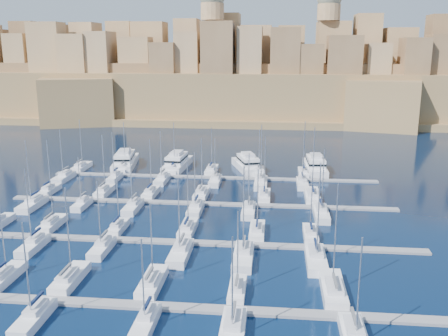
# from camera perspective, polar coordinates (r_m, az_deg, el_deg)

# --- Properties ---
(ground) EXTENTS (600.00, 600.00, 0.00)m
(ground) POSITION_cam_1_polar(r_m,az_deg,el_deg) (99.15, -3.68, -5.93)
(ground) COLOR black
(ground) RESTS_ON ground
(pontoon_near) EXTENTS (84.00, 2.00, 0.40)m
(pontoon_near) POSITION_cam_1_polar(r_m,az_deg,el_deg) (68.71, -8.54, -15.32)
(pontoon_near) COLOR slate
(pontoon_near) RESTS_ON ground
(pontoon_mid_near) EXTENTS (84.00, 2.00, 0.40)m
(pontoon_mid_near) POSITION_cam_1_polar(r_m,az_deg,el_deg) (88.06, -4.99, -8.43)
(pontoon_mid_near) COLOR slate
(pontoon_mid_near) RESTS_ON ground
(pontoon_mid_far) EXTENTS (84.00, 2.00, 0.40)m
(pontoon_mid_far) POSITION_cam_1_polar(r_m,az_deg,el_deg) (108.43, -2.81, -4.06)
(pontoon_mid_far) COLOR slate
(pontoon_mid_far) RESTS_ON ground
(pontoon_far) EXTENTS (84.00, 2.00, 0.40)m
(pontoon_far) POSITION_cam_1_polar(r_m,az_deg,el_deg) (129.33, -1.35, -1.08)
(pontoon_far) COLOR slate
(pontoon_far) RESTS_ON ground
(sailboat_1) EXTENTS (2.59, 8.63, 14.07)m
(sailboat_1) POSITION_cam_1_polar(r_m,az_deg,el_deg) (81.01, -23.76, -11.27)
(sailboat_1) COLOR white
(sailboat_1) RESTS_ON ground
(sailboat_2) EXTENTS (2.81, 9.36, 14.57)m
(sailboat_2) POSITION_cam_1_polar(r_m,az_deg,el_deg) (77.13, -17.20, -11.95)
(sailboat_2) COLOR white
(sailboat_2) RESTS_ON ground
(sailboat_3) EXTENTS (2.81, 9.38, 12.75)m
(sailboat_3) POSITION_cam_1_polar(r_m,az_deg,el_deg) (73.45, -8.23, -12.81)
(sailboat_3) COLOR white
(sailboat_3) RESTS_ON ground
(sailboat_4) EXTENTS (2.27, 7.55, 12.26)m
(sailboat_4) POSITION_cam_1_polar(r_m,az_deg,el_deg) (70.85, 1.52, -13.73)
(sailboat_4) COLOR white
(sailboat_4) RESTS_ON ground
(sailboat_5) EXTENTS (3.12, 10.39, 16.03)m
(sailboat_5) POSITION_cam_1_polar(r_m,az_deg,el_deg) (72.41, 12.36, -13.38)
(sailboat_5) COLOR white
(sailboat_5) RESTS_ON ground
(sailboat_8) EXTENTS (2.54, 8.46, 13.66)m
(sailboat_8) POSITION_cam_1_polar(r_m,az_deg,el_deg) (68.69, -20.91, -15.65)
(sailboat_8) COLOR white
(sailboat_8) RESTS_ON ground
(sailboat_9) EXTENTS (2.30, 7.66, 12.05)m
(sailboat_9) POSITION_cam_1_polar(r_m,az_deg,el_deg) (64.32, -8.93, -17.00)
(sailboat_9) COLOR white
(sailboat_9) RESTS_ON ground
(sailboat_10) EXTENTS (2.90, 9.67, 13.18)m
(sailboat_10) POSITION_cam_1_polar(r_m,az_deg,el_deg) (61.82, 0.99, -18.16)
(sailboat_10) COLOR white
(sailboat_10) RESTS_ON ground
(sailboat_13) EXTENTS (2.56, 8.54, 12.01)m
(sailboat_13) POSITION_cam_1_polar(r_m,az_deg,el_deg) (100.20, -19.03, -6.04)
(sailboat_13) COLOR white
(sailboat_13) RESTS_ON ground
(sailboat_14) EXTENTS (2.29, 7.62, 12.33)m
(sailboat_14) POSITION_cam_1_polar(r_m,az_deg,el_deg) (95.16, -11.99, -6.62)
(sailboat_14) COLOR white
(sailboat_14) RESTS_ON ground
(sailboat_15) EXTENTS (2.63, 8.78, 13.46)m
(sailboat_15) POSITION_cam_1_polar(r_m,az_deg,el_deg) (92.63, -4.16, -6.91)
(sailboat_15) COLOR white
(sailboat_15) RESTS_ON ground
(sailboat_16) EXTENTS (2.67, 8.89, 12.56)m
(sailboat_16) POSITION_cam_1_polar(r_m,az_deg,el_deg) (91.41, 3.80, -7.20)
(sailboat_16) COLOR white
(sailboat_16) RESTS_ON ground
(sailboat_17) EXTENTS (2.43, 8.10, 12.46)m
(sailboat_17) POSITION_cam_1_polar(r_m,az_deg,el_deg) (91.26, 9.84, -7.42)
(sailboat_17) COLOR white
(sailboat_17) RESTS_ON ground
(sailboat_19) EXTENTS (2.53, 8.42, 14.49)m
(sailboat_19) POSITION_cam_1_polar(r_m,az_deg,el_deg) (91.03, -20.94, -8.21)
(sailboat_19) COLOR white
(sailboat_19) RESTS_ON ground
(sailboat_20) EXTENTS (2.47, 8.23, 12.64)m
(sailboat_20) POSITION_cam_1_polar(r_m,az_deg,el_deg) (86.53, -13.76, -8.84)
(sailboat_20) COLOR white
(sailboat_20) RESTS_ON ground
(sailboat_21) EXTENTS (2.91, 9.71, 13.65)m
(sailboat_21) POSITION_cam_1_polar(r_m,az_deg,el_deg) (82.47, -4.99, -9.62)
(sailboat_21) COLOR white
(sailboat_21) RESTS_ON ground
(sailboat_22) EXTENTS (3.08, 10.27, 16.03)m
(sailboat_22) POSITION_cam_1_polar(r_m,az_deg,el_deg) (80.99, 2.23, -10.01)
(sailboat_22) COLOR white
(sailboat_22) RESTS_ON ground
(sailboat_23) EXTENTS (3.08, 10.28, 16.81)m
(sailboat_23) POSITION_cam_1_polar(r_m,az_deg,el_deg) (81.15, 10.46, -10.19)
(sailboat_23) COLOR white
(sailboat_23) RESTS_ON ground
(sailboat_24) EXTENTS (2.40, 8.00, 12.75)m
(sailboat_24) POSITION_cam_1_polar(r_m,az_deg,el_deg) (123.26, -19.29, -2.38)
(sailboat_24) COLOR white
(sailboat_24) RESTS_ON ground
(sailboat_25) EXTENTS (2.58, 8.58, 14.17)m
(sailboat_25) POSITION_cam_1_polar(r_m,az_deg,el_deg) (118.61, -13.52, -2.58)
(sailboat_25) COLOR white
(sailboat_25) RESTS_ON ground
(sailboat_26) EXTENTS (2.53, 8.42, 13.46)m
(sailboat_26) POSITION_cam_1_polar(r_m,az_deg,el_deg) (115.39, -8.36, -2.80)
(sailboat_26) COLOR white
(sailboat_26) RESTS_ON ground
(sailboat_27) EXTENTS (2.85, 9.49, 13.68)m
(sailboat_27) POSITION_cam_1_polar(r_m,az_deg,el_deg) (113.63, -2.58, -2.92)
(sailboat_27) COLOR white
(sailboat_27) RESTS_ON ground
(sailboat_28) EXTENTS (2.63, 8.78, 14.50)m
(sailboat_28) POSITION_cam_1_polar(r_m,az_deg,el_deg) (112.14, 4.63, -3.19)
(sailboat_28) COLOR white
(sailboat_28) RESTS_ON ground
(sailboat_29) EXTENTS (3.23, 10.78, 16.56)m
(sailboat_29) POSITION_cam_1_polar(r_m,az_deg,el_deg) (113.39, 10.04, -3.15)
(sailboat_29) COLOR white
(sailboat_29) RESTS_ON ground
(sailboat_30) EXTENTS (2.94, 9.79, 14.96)m
(sailboat_30) POSITION_cam_1_polar(r_m,az_deg,el_deg) (113.62, -21.03, -3.86)
(sailboat_30) COLOR white
(sailboat_30) RESTS_ON ground
(sailboat_31) EXTENTS (2.25, 7.49, 11.27)m
(sailboat_31) POSITION_cam_1_polar(r_m,az_deg,el_deg) (110.36, -15.91, -3.99)
(sailboat_31) COLOR white
(sailboat_31) RESTS_ON ground
(sailboat_32) EXTENTS (2.64, 8.80, 13.88)m
(sailboat_32) POSITION_cam_1_polar(r_m,az_deg,el_deg) (106.15, -10.35, -4.37)
(sailboat_32) COLOR white
(sailboat_32) RESTS_ON ground
(sailboat_33) EXTENTS (2.63, 8.78, 13.15)m
(sailboat_33) POSITION_cam_1_polar(r_m,az_deg,el_deg) (103.31, -3.26, -4.67)
(sailboat_33) COLOR white
(sailboat_33) RESTS_ON ground
(sailboat_34) EXTENTS (2.63, 8.77, 13.14)m
(sailboat_34) POSITION_cam_1_polar(r_m,az_deg,el_deg) (102.20, 2.83, -4.87)
(sailboat_34) COLOR white
(sailboat_34) RESTS_ON ground
(sailboat_35) EXTENTS (2.88, 9.59, 14.29)m
(sailboat_35) POSITION_cam_1_polar(r_m,az_deg,el_deg) (102.15, 11.03, -5.12)
(sailboat_35) COLOR white
(sailboat_35) RESTS_ON ground
(sailboat_36) EXTENTS (2.77, 9.22, 14.22)m
(sailboat_36) POSITION_cam_1_polar(r_m,az_deg,el_deg) (143.72, -15.96, 0.13)
(sailboat_36) COLOR white
(sailboat_36) RESTS_ON ground
(sailboat_37) EXTENTS (2.59, 8.65, 13.69)m
(sailboat_37) POSITION_cam_1_polar(r_m,az_deg,el_deg) (139.35, -11.26, -0.02)
(sailboat_37) COLOR white
(sailboat_37) RESTS_ON ground
(sailboat_38) EXTENTS (2.66, 8.86, 13.87)m
(sailboat_38) POSITION_cam_1_polar(r_m,az_deg,el_deg) (136.07, -5.71, -0.16)
(sailboat_38) COLOR white
(sailboat_38) RESTS_ON ground
(sailboat_39) EXTENTS (2.79, 9.29, 12.59)m
(sailboat_39) POSITION_cam_1_polar(r_m,az_deg,el_deg) (134.62, -1.44, -0.25)
(sailboat_39) COLOR white
(sailboat_39) RESTS_ON ground
(sailboat_40) EXTENTS (2.61, 8.70, 12.36)m
(sailboat_40) POSITION_cam_1_polar(r_m,az_deg,el_deg) (133.35, 3.99, -0.42)
(sailboat_40) COLOR white
(sailboat_40) RESTS_ON ground
(sailboat_41) EXTENTS (2.60, 8.68, 14.77)m
(sailboat_41) POSITION_cam_1_polar(r_m,az_deg,el_deg) (133.50, 9.06, -0.53)
(sailboat_41) COLOR white
(sailboat_41) RESTS_ON ground
(sailboat_42) EXTENTS (2.85, 9.50, 13.36)m
(sailboat_42) POSITION_cam_1_polar(r_m,az_deg,el_deg) (133.89, -17.81, -1.00)
(sailboat_42) COLOR white
(sailboat_42) RESTS_ON ground
(sailboat_43) EXTENTS (2.25, 7.49, 12.78)m
(sailboat_43) POSITION_cam_1_polar(r_m,az_deg,el_deg) (130.15, -12.36, -1.07)
(sailboat_43) COLOR white
(sailboat_43) RESTS_ON ground
(sailboat_44) EXTENTS (2.61, 8.69, 13.35)m
(sailboat_44) POSITION_cam_1_polar(r_m,az_deg,el_deg) (126.30, -7.09, -1.30)
(sailboat_44) COLOR white
(sailboat_44) RESTS_ON ground
(sailboat_45) EXTENTS (2.57, 8.55, 11.86)m
(sailboat_45) POSITION_cam_1_polar(r_m,az_deg,el_deg) (124.08, -1.00, -1.48)
(sailboat_45) COLOR white
(sailboat_45) RESTS_ON ground
(sailboat_46) EXTENTS (3.05, 10.15, 15.55)m
(sailboat_46) POSITION_cam_1_polar(r_m,az_deg,el_deg) (122.50, 4.23, -1.69)
(sailboat_46) COLOR white
(sailboat_46) RESTS_ON ground
(sailboat_47) EXTENTS (2.66, 8.87, 13.99)m
(sailboat_47) POSITION_cam_1_polar(r_m,az_deg,el_deg) (123.27, 8.94, -1.74)
(sailboat_47) COLOR white
(sailboat_47) RESTS_ON ground
(motor_yacht_a) EXTENTS (8.12, 18.87, 5.25)m
(motor_yacht_a) POSITION_cam_1_polar(r_m,az_deg,el_deg) (144.24, -11.24, 0.85)
(motor_yacht_a) COLOR white
(motor_yacht_a) RESTS_ON ground
(motor_yacht_b) EXTENTS (6.07, 17.15, 5.25)m
(motor_yacht_b) POSITION_cam_1_polar(r_m,az_deg,el_deg) (139.92, -5.37, 0.66)
(motor_yacht_b) COLOR white
(motor_yacht_b) RESTS_ON ground
(motor_yacht_c) EXTENTS (9.87, 17.20, 5.25)m
(motor_yacht_c) POSITION_cam_1_polar(r_m,az_deg,el_deg) (137.32, 2.69, 0.45)
(motor_yacht_c) COLOR white
(motor_yacht_c) RESTS_ON ground
(motor_yacht_d) EXTENTS (5.84, 17.37, 5.25)m
(motor_yacht_d) POSITION_cam_1_polar(r_m,az_deg,el_deg) (137.88, 10.38, 0.29)
(motor_yacht_d) COLOR white
(motor_yacht_d) RESTS_ON ground
(fortified_city) EXTENTS (460.00, 108.95, 59.52)m
(fortified_city) POSITION_cam_1_polar(r_m,az_deg,el_deg) (248.44, 2.22, 9.51)
(fortified_city) COLOR brown
(fortified_city) RESTS_ON ground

